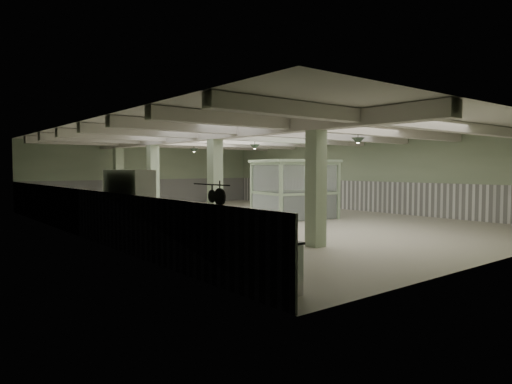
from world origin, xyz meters
TOP-DOWN VIEW (x-y plane):
  - floor at (0.00, 0.00)m, footprint 20.00×20.00m
  - ceiling at (0.00, 0.00)m, footprint 14.00×20.00m
  - wall_back at (0.00, 10.00)m, footprint 14.00×0.02m
  - wall_front at (0.00, -10.00)m, footprint 14.00×0.02m
  - wall_left at (-7.00, 0.00)m, footprint 0.02×20.00m
  - wall_right at (7.00, 0.00)m, footprint 0.02×20.00m
  - wainscot_left at (-6.97, 0.00)m, footprint 0.05×19.90m
  - wainscot_right at (6.97, 0.00)m, footprint 0.05×19.90m
  - wainscot_back at (0.00, 9.97)m, footprint 13.90×0.05m
  - girder at (-2.50, 0.00)m, footprint 0.45×19.90m
  - beam_a at (0.00, -7.50)m, footprint 13.90×0.35m
  - beam_b at (0.00, -5.00)m, footprint 13.90×0.35m
  - beam_c at (0.00, -2.50)m, footprint 13.90×0.35m
  - beam_d at (0.00, 0.00)m, footprint 13.90×0.35m
  - beam_e at (0.00, 2.50)m, footprint 13.90×0.35m
  - beam_f at (0.00, 5.00)m, footprint 13.90×0.35m
  - beam_g at (0.00, 7.50)m, footprint 13.90×0.35m
  - column_a at (-2.50, -6.00)m, footprint 0.42×0.42m
  - column_b at (-2.50, -1.00)m, footprint 0.42×0.42m
  - column_c at (-2.50, 4.00)m, footprint 0.42×0.42m
  - column_d at (-2.50, 8.00)m, footprint 0.42×0.42m
  - hook_rail at (-6.93, -7.60)m, footprint 0.02×1.20m
  - pendant_front at (0.50, -5.00)m, footprint 0.44×0.44m
  - pendant_mid at (0.50, 0.50)m, footprint 0.44×0.44m
  - pendant_back at (0.50, 5.50)m, footprint 0.44×0.44m
  - prep_counter at (-6.54, -7.00)m, footprint 0.80×4.57m
  - pitcher_near at (-6.64, -8.34)m, footprint 0.19×0.21m
  - pitcher_far at (-6.38, -7.81)m, footprint 0.18×0.21m
  - veg_colander at (-6.46, -8.40)m, footprint 0.64×0.64m
  - orange_bowl at (-6.42, -8.40)m, footprint 0.26×0.26m
  - skillet_near at (-6.88, -7.82)m, footprint 0.04×0.32m
  - skillet_far at (-6.88, -7.56)m, footprint 0.03×0.24m
  - walkin_cooler at (-6.62, -3.10)m, footprint 0.96×2.21m
  - guard_booth at (1.98, -0.39)m, footprint 3.51×3.12m
  - filing_cabinet at (3.69, -0.97)m, footprint 0.42×0.58m

SIDE VIEW (x-z plane):
  - floor at x=0.00m, z-range 0.00..0.00m
  - prep_counter at x=-6.54m, z-range 0.01..0.92m
  - filing_cabinet at x=3.69m, z-range 0.00..1.22m
  - wainscot_left at x=-6.97m, z-range 0.00..1.50m
  - wainscot_right at x=6.97m, z-range 0.00..1.50m
  - wainscot_back at x=0.00m, z-range 0.00..1.50m
  - orange_bowl at x=-6.42m, z-range 0.90..0.98m
  - veg_colander at x=-6.46m, z-range 0.90..1.13m
  - walkin_cooler at x=-6.62m, z-range 0.00..2.03m
  - pitcher_near at x=-6.64m, z-range 0.90..1.14m
  - pitcher_far at x=-6.38m, z-range 0.90..1.16m
  - skillet_near at x=-6.88m, z-range 1.47..1.79m
  - skillet_far at x=-6.88m, z-range 1.51..1.75m
  - guard_booth at x=1.98m, z-range 0.46..2.97m
  - wall_back at x=0.00m, z-range 0.00..3.60m
  - wall_front at x=0.00m, z-range 0.00..3.60m
  - wall_left at x=-7.00m, z-range 0.00..3.60m
  - wall_right at x=7.00m, z-range 0.00..3.60m
  - column_a at x=-2.50m, z-range 0.00..3.60m
  - column_b at x=-2.50m, z-range 0.00..3.60m
  - column_c at x=-2.50m, z-range 0.00..3.60m
  - column_d at x=-2.50m, z-range 0.00..3.60m
  - hook_rail at x=-6.93m, z-range 1.84..1.86m
  - pendant_front at x=0.50m, z-range 2.94..3.16m
  - pendant_mid at x=0.50m, z-range 2.94..3.16m
  - pendant_back at x=0.50m, z-range 2.94..3.16m
  - girder at x=-2.50m, z-range 3.18..3.58m
  - beam_a at x=0.00m, z-range 3.26..3.58m
  - beam_b at x=0.00m, z-range 3.26..3.58m
  - beam_c at x=0.00m, z-range 3.26..3.58m
  - beam_d at x=0.00m, z-range 3.26..3.58m
  - beam_e at x=0.00m, z-range 3.26..3.58m
  - beam_f at x=0.00m, z-range 3.26..3.58m
  - beam_g at x=0.00m, z-range 3.26..3.58m
  - ceiling at x=0.00m, z-range 3.59..3.61m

